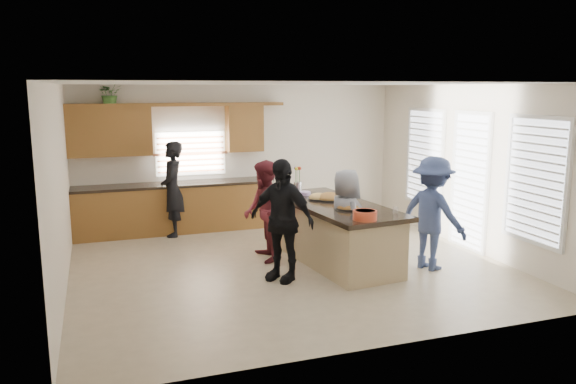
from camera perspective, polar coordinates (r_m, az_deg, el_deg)
name	(u,v)px	position (r m, az deg, el deg)	size (l,w,h in m)	color
floor	(289,265)	(8.87, 0.07, -7.44)	(6.50, 6.50, 0.00)	#C3B291
room_shell	(289,144)	(8.48, 0.08, 4.87)	(6.52, 6.02, 2.81)	silver
back_cabinetry	(169,185)	(10.94, -11.97, 0.69)	(4.08, 0.66, 2.46)	brown
right_wall_glazing	(471,172)	(9.96, 18.13, 1.95)	(0.06, 4.00, 2.25)	white
island	(335,234)	(8.96, 4.76, -4.28)	(1.43, 2.81, 0.95)	tan
platter_front	(348,207)	(8.44, 6.12, -1.57)	(0.39, 0.39, 0.16)	black
platter_mid	(330,198)	(9.11, 4.27, -0.64)	(0.47, 0.47, 0.19)	black
platter_back	(319,198)	(9.14, 3.15, -0.59)	(0.37, 0.37, 0.15)	black
salad_bowl	(365,215)	(7.78, 7.82, -2.29)	(0.33, 0.33, 0.13)	#D34626
clear_cup	(396,211)	(8.19, 10.87, -1.89)	(0.08, 0.08, 0.11)	white
plate_stack	(305,193)	(9.53, 1.71, -0.12)	(0.20, 0.20, 0.06)	#AF91D3
flower_vase	(298,179)	(9.87, 1.01, 1.37)	(0.14, 0.14, 0.43)	silver
potted_plant	(110,93)	(10.80, -17.62, 9.52)	(0.43, 0.37, 0.48)	#3E712D
woman_left_back	(173,189)	(10.63, -11.65, 0.29)	(0.65, 0.42, 1.77)	black
woman_left_mid	(265,211)	(8.91, -2.39, -1.98)	(0.79, 0.61, 1.62)	maroon
woman_left_front	(281,220)	(8.01, -0.67, -2.86)	(1.04, 0.43, 1.77)	black
woman_right_back	(432,213)	(8.79, 14.45, -2.11)	(1.12, 0.64, 1.73)	navy
woman_right_front	(346,220)	(8.54, 5.87, -2.83)	(0.75, 0.49, 1.54)	gray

